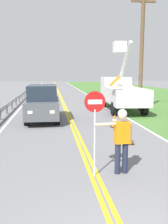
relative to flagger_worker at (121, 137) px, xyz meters
The scene contains 12 objects.
centerline_yellow_left 16.26m from the flagger_worker, 93.03° to the left, with size 0.11×110.00×0.01m, color yellow.
centerline_yellow_right 16.25m from the flagger_worker, 92.39° to the left, with size 0.11×110.00×0.01m, color yellow.
edge_line_right 16.49m from the flagger_worker, 80.08° to the left, with size 0.12×110.00×0.01m, color silver.
edge_line_left 16.82m from the flagger_worker, 105.08° to the left, with size 0.12×110.00×0.01m, color silver.
flagger_worker is the anchor object (origin of this frame).
stop_sign_paddle 1.02m from the flagger_worker, behind, with size 0.56×0.04×2.33m.
utility_bucket_truck 12.09m from the flagger_worker, 73.64° to the left, with size 2.99×6.92×5.18m.
oncoming_suv_nearest 8.52m from the flagger_worker, 106.24° to the left, with size 1.96×4.63×2.10m.
utility_pole_near 12.26m from the flagger_worker, 66.72° to the left, with size 1.80×0.28×8.35m.
traffic_cone_lead 3.02m from the flagger_worker, 67.65° to the left, with size 0.40×0.40×0.70m.
traffic_cone_mid 5.94m from the flagger_worker, 76.50° to the left, with size 0.40×0.40×0.70m.
guardrail_left_shoulder 13.00m from the flagger_worker, 112.48° to the left, with size 0.10×32.00×0.71m.
Camera 1 is at (-1.14, -2.43, 2.80)m, focal length 38.52 mm.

